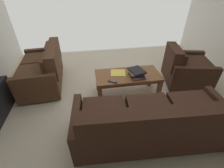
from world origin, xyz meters
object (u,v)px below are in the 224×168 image
Objects in this scene: armchair_side at (185,69)px; book_stack at (137,73)px; sofa_main at (152,123)px; loose_magazine at (118,73)px; coffee_table at (128,78)px; tv_remote at (113,82)px; loveseat_near at (44,70)px.

armchair_side reaches higher than book_stack.
sofa_main is 1.80m from armchair_side.
armchair_side is 3.00× the size of book_stack.
book_stack is at bearing 71.55° from loose_magazine.
sofa_main is 1.20m from loose_magazine.
book_stack is (-0.07, -1.01, 0.17)m from sofa_main.
coffee_table is 0.21m from book_stack.
armchair_side reaches higher than tv_remote.
book_stack is at bearing -165.30° from tv_remote.
armchair_side is at bearing -165.91° from tv_remote.
tv_remote is at bearing 32.14° from coffee_table.
armchair_side is 1.69m from tv_remote.
book_stack is 2.19× the size of tv_remote.
sofa_main is 2.42m from loveseat_near.
loose_magazine is at bearing -24.69° from coffee_table.
tv_remote is 0.32m from loose_magazine.
tv_remote is at bearing -18.66° from loose_magazine.
armchair_side is 1.22m from book_stack.
loveseat_near reaches higher than coffee_table.
tv_remote is at bearing 148.05° from loveseat_near.
coffee_table is at bearing -147.86° from tv_remote.
loveseat_near reaches higher than book_stack.
coffee_table is at bearing 8.92° from armchair_side.
sofa_main is 2.08× the size of armchair_side.
book_stack reaches higher than coffee_table.
sofa_main is at bearing 113.67° from tv_remote.
coffee_table is 7.72× the size of tv_remote.
tv_remote is (-1.32, 0.83, 0.11)m from loveseat_near.
loveseat_near is at bearing -31.95° from tv_remote.
sofa_main is 1.03m from book_stack.
loveseat_near is at bearing -100.71° from loose_magazine.
tv_remote is at bearing 14.70° from book_stack.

